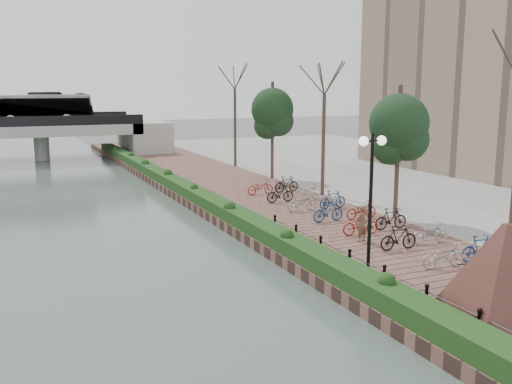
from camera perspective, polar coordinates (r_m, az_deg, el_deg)
ground at (r=17.69m, az=10.83°, el=-12.58°), size 220.00×220.00×0.00m
promenade at (r=34.24m, az=-0.42°, el=-0.75°), size 8.00×75.00×0.50m
inland_pavement at (r=43.13m, az=19.44°, el=0.96°), size 24.00×75.00×0.50m
hedge at (r=35.29m, az=-7.13°, el=0.41°), size 1.10×56.00×0.60m
chain_fence at (r=19.69m, az=10.94°, el=-7.55°), size 0.10×14.10×0.70m
granite_monument at (r=17.03m, az=23.58°, el=-7.41°), size 5.14×5.14×2.76m
lamppost at (r=18.98m, az=11.47°, el=1.66°), size 1.02×0.32×4.91m
motorcycle at (r=18.63m, az=20.73°, el=-8.67°), size 1.08×1.60×0.96m
pedestrian at (r=24.23m, az=10.51°, el=-3.10°), size 0.65×0.53×1.55m
bicycle_parking at (r=28.06m, az=8.79°, el=-1.84°), size 2.40×17.32×1.00m
street_trees at (r=31.46m, az=9.85°, el=4.44°), size 3.20×37.12×6.80m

